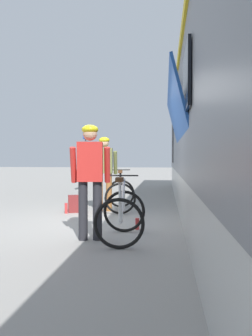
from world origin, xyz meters
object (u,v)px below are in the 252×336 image
Objects in this scene: water_bottle_near_the_bikes at (137,224)px; cyclist_near_in_red at (90,171)px; bicycle_near_white at (122,214)px; water_bottle_by_the_backpack at (66,208)px; bicycle_far_black at (120,194)px; backpack_on_platform at (74,204)px; cyclist_far_in_olive at (104,167)px; platform_sign_post at (86,148)px.

cyclist_near_in_red is at bearing -129.17° from water_bottle_near_the_bikes.
water_bottle_by_the_backpack is (-1.58, 2.18, -0.28)m from bicycle_near_white.
bicycle_far_black reaches higher than backpack_on_platform.
bicycle_far_black is 2.88× the size of backpack_on_platform.
backpack_on_platform is at bearing 135.12° from water_bottle_near_the_bikes.
cyclist_near_in_red reaches higher than bicycle_far_black.
cyclist_near_in_red is 1.59× the size of bicycle_near_white.
cyclist_near_in_red is 1.53× the size of bicycle_far_black.
bicycle_near_white is 2.77× the size of backpack_on_platform.
cyclist_far_in_olive is at bearing -165.55° from bicycle_far_black.
platform_sign_post is (-0.68, 3.77, 1.42)m from backpack_on_platform.
water_bottle_near_the_bikes is 0.08× the size of platform_sign_post.
cyclist_far_in_olive is 0.76m from bicycle_far_black.
cyclist_near_in_red is 2.67m from water_bottle_by_the_backpack.
water_bottle_near_the_bikes is (0.58, -1.99, -0.30)m from bicycle_far_black.
bicycle_far_black is at bearing 25.25° from water_bottle_by_the_backpack.
cyclist_near_in_red is 8.70× the size of water_bottle_near_the_bikes.
water_bottle_by_the_backpack is 4.24m from platform_sign_post.
cyclist_near_in_red is 2.72m from cyclist_far_in_olive.
bicycle_near_white is 2.77m from bicycle_far_black.
cyclist_near_in_red is 1.41m from water_bottle_near_the_bikes.
cyclist_near_in_red reaches higher than water_bottle_by_the_backpack.
platform_sign_post is (-1.63, 6.17, 0.57)m from cyclist_near_in_red.
bicycle_far_black is at bearing 88.51° from cyclist_near_in_red.
cyclist_near_in_red is 0.73× the size of platform_sign_post.
cyclist_far_in_olive reaches higher than water_bottle_by_the_backpack.
water_bottle_by_the_backpack is at bearing 125.89° from bicycle_near_white.
cyclist_far_in_olive is 1.11m from backpack_on_platform.
cyclist_near_in_red is at bearing -88.37° from backpack_on_platform.
cyclist_near_in_red reaches higher than bicycle_near_white.
water_bottle_near_the_bikes is at bearing -39.38° from water_bottle_by_the_backpack.
bicycle_near_white is at bearing -103.04° from water_bottle_near_the_bikes.
bicycle_far_black reaches higher than water_bottle_near_the_bikes.
platform_sign_post is (-0.53, 3.93, 1.50)m from water_bottle_by_the_backpack.
platform_sign_post is at bearing 80.14° from backpack_on_platform.
bicycle_far_black is at bearing 14.45° from cyclist_far_in_olive.
backpack_on_platform is at bearing 121.45° from bicycle_near_white.
bicycle_far_black is 2.10m from water_bottle_near_the_bikes.
cyclist_near_in_red and cyclist_far_in_olive have the same top height.
water_bottle_by_the_backpack is at bearing -150.24° from cyclist_far_in_olive.
cyclist_near_in_red is 6.41m from platform_sign_post.
bicycle_near_white is 2.71m from water_bottle_by_the_backpack.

